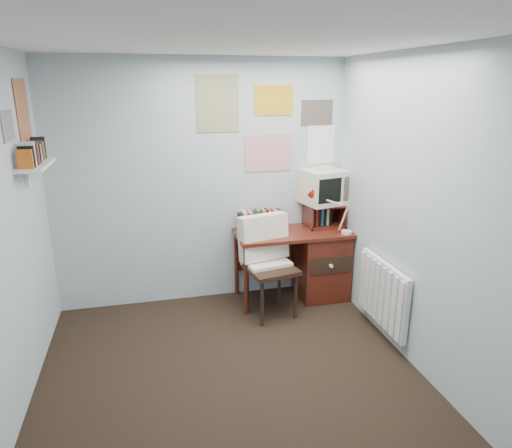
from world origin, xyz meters
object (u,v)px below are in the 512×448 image
at_px(desk, 316,261).
at_px(desk_lamp, 348,215).
at_px(radiator, 383,294).
at_px(tv_riser, 324,215).
at_px(crt_tv, 323,185).
at_px(wall_shelf, 36,165).
at_px(desk_chair, 271,270).

relative_size(desk, desk_lamp, 2.99).
relative_size(desk_lamp, radiator, 0.50).
relative_size(tv_riser, radiator, 0.50).
bearing_deg(crt_tv, desk, -140.38).
distance_m(desk_lamp, wall_shelf, 2.90).
distance_m(desk_chair, tv_riser, 0.91).
xyz_separation_m(desk_chair, radiator, (0.88, -0.62, -0.07)).
distance_m(desk_lamp, tv_riser, 0.34).
bearing_deg(tv_riser, desk, -137.04).
bearing_deg(desk_lamp, desk, 148.04).
height_order(desk_lamp, tv_riser, desk_lamp).
height_order(desk_chair, wall_shelf, wall_shelf).
bearing_deg(wall_shelf, desk_lamp, 3.79).
relative_size(crt_tv, wall_shelf, 0.67).
height_order(desk_lamp, radiator, desk_lamp).
height_order(desk, desk_lamp, desk_lamp).
bearing_deg(tv_riser, crt_tv, 132.31).
bearing_deg(desk_chair, radiator, -46.68).
bearing_deg(radiator, desk, 107.24).
relative_size(desk_chair, desk_lamp, 2.43).
bearing_deg(radiator, wall_shelf, 169.11).
xyz_separation_m(radiator, wall_shelf, (-2.86, 0.55, 1.20)).
distance_m(desk, desk_chair, 0.67).
relative_size(radiator, wall_shelf, 1.29).
xyz_separation_m(desk_chair, crt_tv, (0.69, 0.44, 0.72)).
bearing_deg(tv_riser, desk_lamp, -67.26).
bearing_deg(tv_riser, radiator, -80.72).
xyz_separation_m(tv_riser, crt_tv, (-0.02, 0.02, 0.32)).
distance_m(desk_lamp, radiator, 0.91).
distance_m(desk_chair, desk_lamp, 0.96).
relative_size(desk, radiator, 1.50).
bearing_deg(desk_chair, desk, 16.25).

